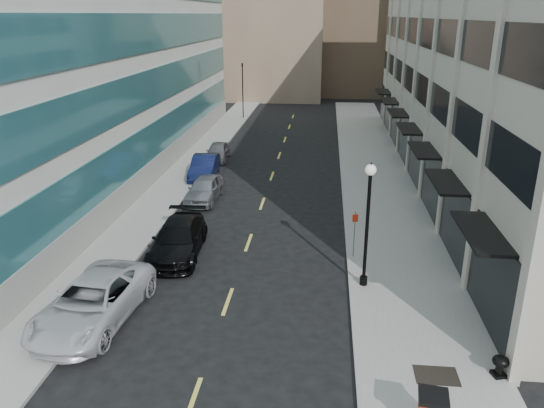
% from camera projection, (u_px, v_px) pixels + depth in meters
% --- Properties ---
extents(sidewalk_right, '(5.00, 80.00, 0.15)m').
position_uv_depth(sidewalk_right, '(384.00, 207.00, 32.30)').
color(sidewalk_right, gray).
rests_on(sidewalk_right, ground).
extents(sidewalk_left, '(3.00, 80.00, 0.15)m').
position_uv_depth(sidewalk_left, '(161.00, 199.00, 33.63)').
color(sidewalk_left, gray).
rests_on(sidewalk_left, ground).
extents(building_right, '(15.30, 46.50, 18.25)m').
position_uv_depth(building_right, '(529.00, 49.00, 34.93)').
color(building_right, '#AFA494').
rests_on(building_right, ground).
extents(building_left, '(16.14, 46.00, 20.00)m').
position_uv_depth(building_left, '(51.00, 31.00, 37.73)').
color(building_left, silver).
rests_on(building_left, ground).
extents(skyline_tan_far, '(12.00, 14.00, 22.00)m').
position_uv_depth(skyline_tan_far, '(218.00, 15.00, 84.95)').
color(skyline_tan_far, '#8A755A').
rests_on(skyline_tan_far, ground).
extents(skyline_stone, '(10.00, 14.00, 20.00)m').
position_uv_depth(skyline_stone, '(435.00, 23.00, 71.01)').
color(skyline_stone, '#AFA494').
rests_on(skyline_stone, ground).
extents(grate_far, '(1.40, 1.00, 0.01)m').
position_uv_depth(grate_far, '(436.00, 375.00, 17.10)').
color(grate_far, black).
rests_on(grate_far, sidewalk_right).
extents(road_centerline, '(0.15, 68.20, 0.01)m').
position_uv_depth(road_centerline, '(256.00, 221.00, 30.23)').
color(road_centerline, '#D8CC4C').
rests_on(road_centerline, ground).
extents(traffic_signal, '(0.66, 0.66, 6.98)m').
position_uv_depth(traffic_signal, '(242.00, 67.00, 57.84)').
color(traffic_signal, black).
rests_on(traffic_signal, ground).
extents(car_white_van, '(3.41, 6.42, 1.72)m').
position_uv_depth(car_white_van, '(93.00, 302.00, 20.10)').
color(car_white_van, beige).
rests_on(car_white_van, ground).
extents(car_black_pickup, '(2.64, 5.75, 1.63)m').
position_uv_depth(car_black_pickup, '(178.00, 239.00, 25.81)').
color(car_black_pickup, black).
rests_on(car_black_pickup, ground).
extents(car_silver_sedan, '(2.00, 4.58, 1.54)m').
position_uv_depth(car_silver_sedan, '(205.00, 189.00, 33.31)').
color(car_silver_sedan, gray).
rests_on(car_silver_sedan, ground).
extents(car_blue_sedan, '(1.94, 4.89, 1.58)m').
position_uv_depth(car_blue_sedan, '(205.00, 167.00, 38.09)').
color(car_blue_sedan, '#111841').
rests_on(car_blue_sedan, ground).
extents(car_grey_sedan, '(1.80, 4.21, 1.42)m').
position_uv_depth(car_grey_sedan, '(218.00, 152.00, 42.65)').
color(car_grey_sedan, slate).
rests_on(car_grey_sedan, ground).
extents(lamppost, '(0.46, 0.46, 5.49)m').
position_uv_depth(lamppost, '(368.00, 215.00, 21.79)').
color(lamppost, black).
rests_on(lamppost, sidewalk_right).
extents(sign_post, '(0.27, 0.07, 2.31)m').
position_uv_depth(sign_post, '(355.00, 227.00, 25.01)').
color(sign_post, slate).
rests_on(sign_post, sidewalk_right).
extents(urn_planter, '(0.54, 0.54, 0.74)m').
position_uv_depth(urn_planter, '(500.00, 364.00, 16.95)').
color(urn_planter, black).
rests_on(urn_planter, sidewalk_right).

